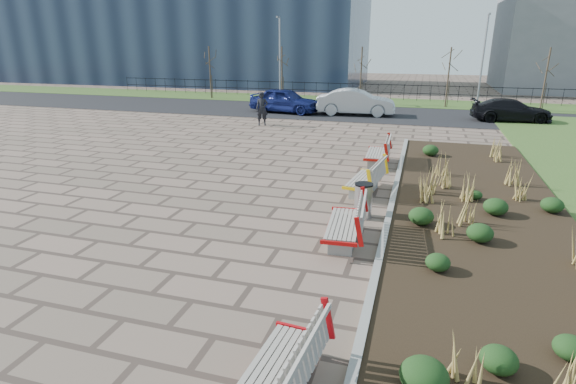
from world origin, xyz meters
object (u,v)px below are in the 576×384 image
(bench_a, at_px, (273,370))
(lamp_west, at_px, (280,61))
(bench_b, at_px, (344,222))
(bench_d, at_px, (377,151))
(pedestrian, at_px, (262,109))
(lamp_east, at_px, (482,63))
(litter_bin, at_px, (363,201))
(bench_c, at_px, (365,177))
(car_blue, at_px, (285,100))
(car_black, at_px, (511,110))
(car_silver, at_px, (356,102))

(bench_a, relative_size, lamp_west, 0.35)
(bench_b, xyz_separation_m, bench_d, (0.00, 7.19, 0.00))
(bench_a, xyz_separation_m, bench_b, (0.00, 5.13, 0.00))
(pedestrian, relative_size, lamp_east, 0.30)
(litter_bin, bearing_deg, bench_d, 92.41)
(litter_bin, distance_m, lamp_east, 22.54)
(bench_c, bearing_deg, lamp_west, 121.88)
(car_blue, distance_m, lamp_west, 5.92)
(bench_b, xyz_separation_m, bench_c, (0.00, 3.70, 0.00))
(bench_d, height_order, car_blue, car_blue)
(lamp_west, distance_m, lamp_east, 14.00)
(bench_c, xyz_separation_m, car_black, (6.40, 15.31, 0.15))
(lamp_east, bearing_deg, car_blue, -156.99)
(bench_b, bearing_deg, lamp_east, 73.63)
(bench_d, bearing_deg, bench_b, -91.42)
(litter_bin, xyz_separation_m, pedestrian, (-7.17, 12.11, 0.45))
(car_blue, height_order, car_silver, car_silver)
(lamp_west, bearing_deg, car_blue, -69.12)
(bench_b, relative_size, bench_d, 1.00)
(car_black, bearing_deg, bench_b, 155.86)
(bench_a, xyz_separation_m, car_black, (6.40, 24.14, 0.15))
(bench_d, height_order, car_black, car_black)
(bench_d, xyz_separation_m, lamp_west, (-9.00, 16.36, 2.54))
(bench_a, distance_m, bench_d, 12.32)
(car_silver, bearing_deg, litter_bin, -175.74)
(bench_b, distance_m, lamp_west, 25.34)
(lamp_west, xyz_separation_m, lamp_east, (14.00, 0.00, 0.00))
(car_blue, bearing_deg, car_silver, -78.06)
(bench_c, bearing_deg, litter_bin, -76.00)
(bench_a, xyz_separation_m, car_blue, (-7.05, 23.56, 0.30))
(car_silver, distance_m, lamp_east, 9.18)
(bench_c, height_order, pedestrian, pedestrian)
(bench_d, xyz_separation_m, litter_bin, (0.23, -5.52, -0.04))
(litter_bin, height_order, car_silver, car_silver)
(bench_d, bearing_deg, bench_c, -91.42)
(pedestrian, relative_size, car_blue, 0.40)
(litter_bin, relative_size, car_blue, 0.20)
(bench_a, distance_m, lamp_east, 29.22)
(litter_bin, xyz_separation_m, lamp_east, (4.77, 21.88, 2.58))
(car_black, bearing_deg, bench_d, 146.04)
(car_black, relative_size, lamp_east, 0.73)
(bench_b, bearing_deg, car_silver, 93.26)
(bench_d, height_order, pedestrian, pedestrian)
(bench_a, height_order, bench_d, same)
(bench_b, relative_size, car_blue, 0.46)
(bench_d, bearing_deg, lamp_west, 117.39)
(bench_a, bearing_deg, car_black, 80.07)
(bench_b, height_order, bench_d, same)
(bench_c, relative_size, car_black, 0.48)
(litter_bin, xyz_separation_m, car_blue, (-7.28, 16.76, 0.34))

